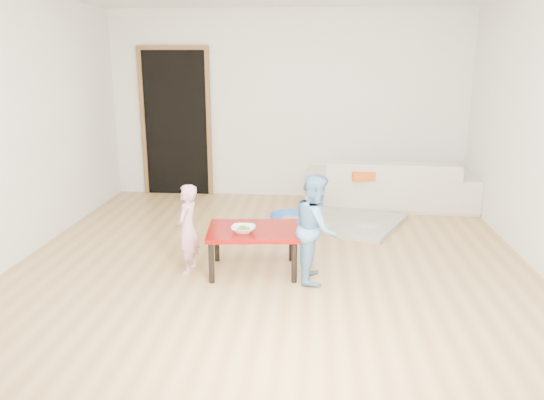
# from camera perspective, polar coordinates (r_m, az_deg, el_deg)

# --- Properties ---
(floor) EXTENTS (5.00, 5.00, 0.01)m
(floor) POSITION_cam_1_polar(r_m,az_deg,el_deg) (5.39, 0.17, -6.12)
(floor) COLOR #B2864C
(floor) RESTS_ON ground
(back_wall) EXTENTS (5.00, 0.02, 2.60)m
(back_wall) POSITION_cam_1_polar(r_m,az_deg,el_deg) (7.55, 1.70, 10.15)
(back_wall) COLOR white
(back_wall) RESTS_ON floor
(left_wall) EXTENTS (0.02, 5.00, 2.60)m
(left_wall) POSITION_cam_1_polar(r_m,az_deg,el_deg) (5.82, -25.37, 7.23)
(left_wall) COLOR white
(left_wall) RESTS_ON floor
(doorway) EXTENTS (1.02, 0.08, 2.11)m
(doorway) POSITION_cam_1_polar(r_m,az_deg,el_deg) (7.81, -10.25, 8.06)
(doorway) COLOR brown
(doorway) RESTS_ON back_wall
(sofa) EXTENTS (2.27, 1.00, 0.65)m
(sofa) POSITION_cam_1_polar(r_m,az_deg,el_deg) (7.32, 12.59, 1.90)
(sofa) COLOR beige
(sofa) RESTS_ON floor
(cushion) EXTENTS (0.54, 0.50, 0.12)m
(cushion) POSITION_cam_1_polar(r_m,az_deg,el_deg) (7.01, 10.09, 2.82)
(cushion) COLOR orange
(cushion) RESTS_ON sofa
(red_table) EXTENTS (0.89, 0.70, 0.42)m
(red_table) POSITION_cam_1_polar(r_m,az_deg,el_deg) (4.98, -2.00, -5.41)
(red_table) COLOR maroon
(red_table) RESTS_ON floor
(bowl) EXTENTS (0.22, 0.22, 0.05)m
(bowl) POSITION_cam_1_polar(r_m,az_deg,el_deg) (4.82, -3.10, -3.15)
(bowl) COLOR white
(bowl) RESTS_ON red_table
(broccoli) EXTENTS (0.12, 0.12, 0.06)m
(broccoli) POSITION_cam_1_polar(r_m,az_deg,el_deg) (4.82, -3.10, -3.14)
(broccoli) COLOR #2D5919
(broccoli) RESTS_ON red_table
(child_pink) EXTENTS (0.24, 0.33, 0.84)m
(child_pink) POSITION_cam_1_polar(r_m,az_deg,el_deg) (4.95, -9.09, -3.12)
(child_pink) COLOR #D66183
(child_pink) RESTS_ON floor
(child_blue) EXTENTS (0.38, 0.48, 0.97)m
(child_blue) POSITION_cam_1_polar(r_m,az_deg,el_deg) (4.73, 4.76, -3.00)
(child_blue) COLOR #5992CE
(child_blue) RESTS_ON floor
(basin) EXTENTS (0.46, 0.46, 0.14)m
(basin) POSITION_cam_1_polar(r_m,az_deg,el_deg) (6.35, 1.81, -2.13)
(basin) COLOR #3372C1
(basin) RESTS_ON floor
(blanket) EXTENTS (1.63, 1.52, 0.06)m
(blanket) POSITION_cam_1_polar(r_m,az_deg,el_deg) (6.50, 7.59, -2.21)
(blanket) COLOR beige
(blanket) RESTS_ON floor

